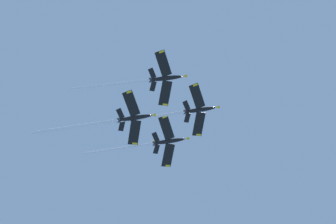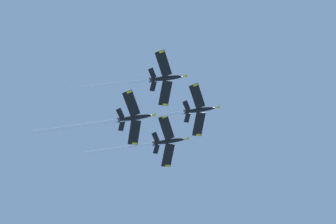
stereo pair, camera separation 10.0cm
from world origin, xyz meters
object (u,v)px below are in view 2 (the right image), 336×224
(jet_left_wing, at_px, (158,143))
(jet_slot, at_px, (112,121))
(jet_right_wing, at_px, (152,80))
(jet_lead, at_px, (179,113))

(jet_left_wing, height_order, jet_slot, jet_left_wing)
(jet_right_wing, bearing_deg, jet_slot, 179.53)
(jet_left_wing, xyz_separation_m, jet_slot, (-4.51, -17.72, -4.73))
(jet_lead, distance_m, jet_right_wing, 15.95)
(jet_lead, relative_size, jet_left_wing, 1.13)
(jet_left_wing, relative_size, jet_slot, 0.89)
(jet_lead, distance_m, jet_slot, 24.35)
(jet_right_wing, relative_size, jet_slot, 0.95)
(jet_lead, height_order, jet_left_wing, jet_lead)
(jet_lead, xyz_separation_m, jet_slot, (-17.65, -15.47, -6.50))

